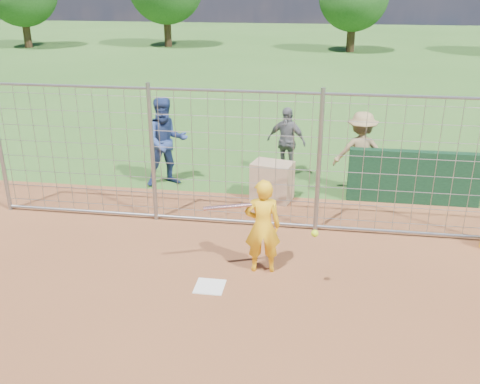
% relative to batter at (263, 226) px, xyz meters
% --- Properties ---
extents(ground, '(100.00, 100.00, 0.00)m').
position_rel_batter_xyz_m(ground, '(-0.71, -0.42, -0.76)').
color(ground, '#2D591E').
rests_on(ground, ground).
extents(home_plate, '(0.43, 0.43, 0.02)m').
position_rel_batter_xyz_m(home_plate, '(-0.71, -0.62, -0.75)').
color(home_plate, silver).
rests_on(home_plate, ground).
extents(dugout_wall, '(2.60, 0.20, 1.10)m').
position_rel_batter_xyz_m(dugout_wall, '(2.69, 3.18, -0.21)').
color(dugout_wall, '#11381E').
rests_on(dugout_wall, ground).
extents(batter, '(0.60, 0.44, 1.52)m').
position_rel_batter_xyz_m(batter, '(0.00, 0.00, 0.00)').
color(batter, yellow).
rests_on(batter, ground).
extents(bystander_a, '(1.19, 1.10, 1.95)m').
position_rel_batter_xyz_m(bystander_a, '(-2.51, 3.45, 0.22)').
color(bystander_a, navy).
rests_on(bystander_a, ground).
extents(bystander_b, '(1.02, 0.68, 1.60)m').
position_rel_batter_xyz_m(bystander_b, '(0.02, 4.46, 0.04)').
color(bystander_b, slate).
rests_on(bystander_b, ground).
extents(bystander_c, '(1.18, 0.77, 1.73)m').
position_rel_batter_xyz_m(bystander_c, '(1.64, 3.70, 0.11)').
color(bystander_c, '#92794F').
rests_on(bystander_c, ground).
extents(equipment_bin, '(0.91, 0.72, 0.80)m').
position_rel_batter_xyz_m(equipment_bin, '(-0.13, 2.91, -0.36)').
color(equipment_bin, tan).
rests_on(equipment_bin, ground).
extents(equipment_in_play, '(1.70, 0.60, 0.26)m').
position_rel_batter_xyz_m(equipment_in_play, '(-0.15, -0.24, 0.33)').
color(equipment_in_play, silver).
rests_on(equipment_in_play, ground).
extents(backstop_fence, '(9.08, 0.08, 2.60)m').
position_rel_batter_xyz_m(backstop_fence, '(-0.71, 1.58, 0.50)').
color(backstop_fence, gray).
rests_on(backstop_fence, ground).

